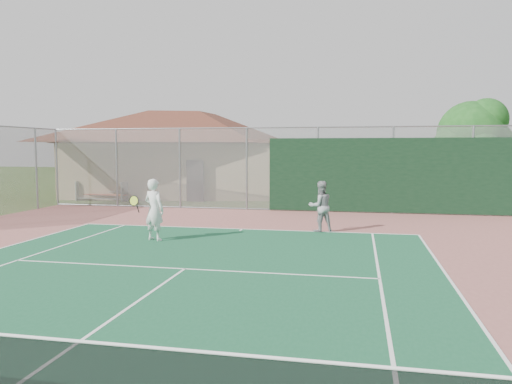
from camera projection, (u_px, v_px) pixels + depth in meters
back_fence at (320, 172)px, 20.58m from camera, size 20.08×0.11×3.53m
clubhouse at (184, 145)px, 28.72m from camera, size 14.05×10.45×5.57m
bleachers at (106, 190)px, 25.54m from camera, size 2.67×1.70×0.98m
tree at (473, 137)px, 21.46m from camera, size 3.41×3.23×4.75m
player_white_front at (154, 210)px, 14.13m from camera, size 1.01×0.68×1.76m
player_grey_back at (320, 207)px, 15.65m from camera, size 0.96×0.89×1.59m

